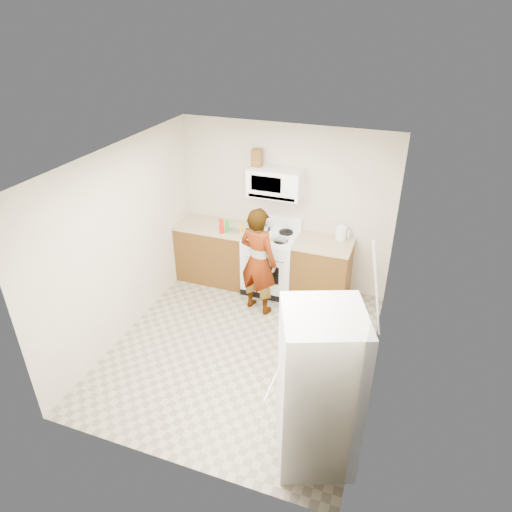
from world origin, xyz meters
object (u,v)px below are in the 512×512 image
at_px(gas_range, 271,261).
at_px(microwave, 275,182).
at_px(fridge, 318,390).
at_px(saucepan, 261,226).
at_px(kettle, 341,233).
at_px(person, 258,261).

bearing_deg(gas_range, microwave, 90.00).
bearing_deg(fridge, saucepan, 97.59).
distance_m(gas_range, kettle, 1.14).
bearing_deg(saucepan, fridge, -61.23).
distance_m(microwave, kettle, 1.19).
xyz_separation_m(microwave, kettle, (0.98, 0.09, -0.67)).
height_order(microwave, fridge, microwave).
height_order(microwave, saucepan, microwave).
height_order(person, kettle, person).
relative_size(person, kettle, 8.37).
bearing_deg(microwave, saucepan, -168.00).
bearing_deg(gas_range, fridge, -63.69).
bearing_deg(saucepan, person, -73.93).
relative_size(microwave, kettle, 4.01).
relative_size(person, fridge, 0.93).
height_order(gas_range, person, person).
bearing_deg(fridge, microwave, 94.10).
height_order(person, saucepan, person).
xyz_separation_m(gas_range, person, (-0.00, -0.58, 0.31)).
xyz_separation_m(gas_range, saucepan, (-0.20, 0.09, 0.53)).
relative_size(microwave, saucepan, 3.53).
xyz_separation_m(fridge, kettle, (-0.36, 2.92, 0.18)).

